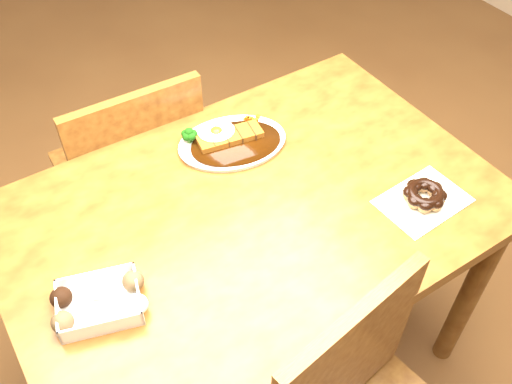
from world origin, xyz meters
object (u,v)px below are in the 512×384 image
table (253,233)px  donut_box (99,302)px  pon_de_ring (424,195)px  katsu_curry_plate (230,140)px  chair_far (134,173)px

table → donut_box: (-0.42, -0.06, 0.12)m
table → pon_de_ring: size_ratio=5.42×
table → donut_box: bearing=-171.3°
katsu_curry_plate → donut_box: (-0.49, -0.29, 0.01)m
table → chair_far: size_ratio=1.38×
katsu_curry_plate → donut_box: size_ratio=1.60×
katsu_curry_plate → chair_far: bearing=120.7°
chair_far → donut_box: (-0.30, -0.60, 0.30)m
katsu_curry_plate → table: bearing=-107.6°
donut_box → table: bearing=8.7°
pon_de_ring → donut_box: bearing=169.3°
chair_far → katsu_curry_plate: bearing=122.6°
table → donut_box: 0.44m
donut_box → pon_de_ring: (0.78, -0.15, -0.00)m
chair_far → donut_box: chair_far is taller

